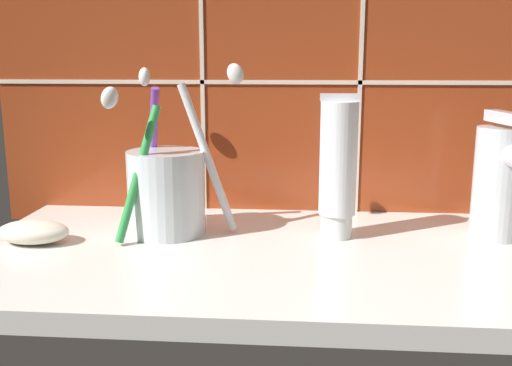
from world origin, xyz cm
name	(u,v)px	position (x,y,z in cm)	size (l,w,h in cm)	color
sink_counter	(349,261)	(0.00, 0.00, 1.00)	(76.79, 32.39, 2.00)	silver
tile_wall_backsplash	(345,34)	(0.01, 16.44, 23.79)	(86.79, 1.72, 47.57)	#933819
toothbrush_cup	(167,189)	(-19.54, 4.73, 7.00)	(14.21, 13.75, 18.58)	silver
toothpaste_tube	(338,167)	(-1.11, 4.70, 9.62)	(4.11, 3.91, 15.32)	white
sink_faucet	(502,179)	(15.89, 5.27, 8.57)	(5.18, 11.94, 13.49)	silver
soap_bar	(34,232)	(-32.62, 0.14, 3.20)	(7.52, 4.69, 2.40)	silver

